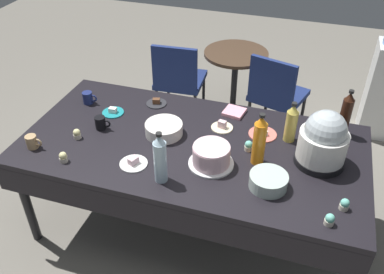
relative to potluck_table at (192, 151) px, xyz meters
name	(u,v)px	position (x,y,z in m)	size (l,w,h in m)	color
ground	(192,223)	(0.00, 0.00, -0.69)	(9.00, 9.00, 0.00)	slate
potluck_table	(192,151)	(0.00, 0.00, 0.00)	(2.20, 1.10, 0.75)	black
frosted_layer_cake	(211,156)	(0.17, -0.16, 0.13)	(0.27, 0.27, 0.13)	silver
slow_cooker	(323,141)	(0.79, 0.05, 0.23)	(0.30, 0.30, 0.36)	black
glass_salad_bowl	(268,181)	(0.53, -0.25, 0.10)	(0.22, 0.22, 0.08)	#B2C6BC
ceramic_snack_bowl	(164,129)	(-0.21, 0.04, 0.10)	(0.25, 0.25, 0.08)	silver
dessert_plate_cream	(222,126)	(0.14, 0.22, 0.08)	(0.15, 0.15, 0.06)	beige
dessert_plate_teal	(113,112)	(-0.65, 0.17, 0.07)	(0.15, 0.15, 0.04)	teal
dessert_plate_white	(134,163)	(-0.27, -0.31, 0.07)	(0.17, 0.17, 0.05)	white
dessert_plate_charcoal	(156,103)	(-0.40, 0.38, 0.07)	(0.15, 0.15, 0.04)	#2D2D33
dessert_plate_coral	(263,133)	(0.42, 0.23, 0.07)	(0.19, 0.19, 0.04)	#E07266
cupcake_lemon	(249,146)	(0.36, 0.04, 0.09)	(0.05, 0.05, 0.07)	beige
cupcake_mint	(77,134)	(-0.73, -0.17, 0.09)	(0.05, 0.05, 0.07)	beige
cupcake_vanilla	(330,220)	(0.87, -0.44, 0.09)	(0.05, 0.05, 0.07)	beige
cupcake_rose	(345,204)	(0.94, -0.30, 0.09)	(0.05, 0.05, 0.07)	beige
cupcake_cocoa	(63,157)	(-0.68, -0.41, 0.09)	(0.05, 0.05, 0.07)	beige
soda_bottle_ginger_ale	(291,123)	(0.59, 0.23, 0.19)	(0.07, 0.07, 0.28)	gold
soda_bottle_cola	(346,114)	(0.91, 0.41, 0.21)	(0.07, 0.07, 0.33)	#33190F
soda_bottle_orange_juice	(259,140)	(0.43, -0.06, 0.22)	(0.08, 0.08, 0.34)	orange
soda_bottle_water	(160,159)	(-0.06, -0.38, 0.22)	(0.08, 0.08, 0.33)	silver
coffee_mug_tan	(32,142)	(-0.94, -0.35, 0.11)	(0.11, 0.07, 0.09)	tan
coffee_mug_black	(101,123)	(-0.63, -0.03, 0.11)	(0.11, 0.07, 0.09)	black
coffee_mug_navy	(88,98)	(-0.88, 0.24, 0.11)	(0.11, 0.07, 0.09)	navy
paper_napkin_stack	(234,112)	(0.18, 0.43, 0.07)	(0.14, 0.14, 0.02)	pink
maroon_chair_left	(178,77)	(-0.54, 1.28, -0.20)	(0.47, 0.47, 0.85)	navy
maroon_chair_right	(276,92)	(0.38, 1.28, -0.20)	(0.55, 0.55, 0.85)	navy
round_cafe_table	(235,74)	(-0.05, 1.50, -0.19)	(0.60, 0.60, 0.72)	#473323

